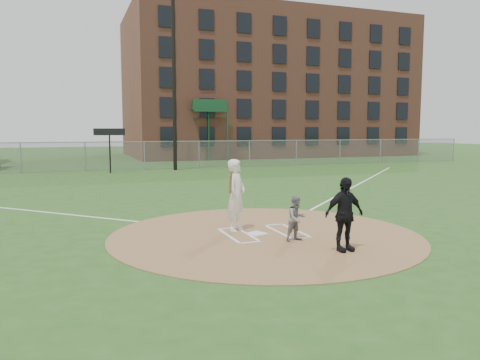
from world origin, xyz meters
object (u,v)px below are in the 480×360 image
object	(u,v)px
umpire	(344,214)
batter_at_plate	(236,195)
catcher	(297,218)
home_plate	(257,234)

from	to	relation	value
umpire	batter_at_plate	bearing A→B (deg)	115.92
catcher	umpire	xyz separation A→B (m)	(0.58, -1.29, 0.29)
umpire	batter_at_plate	xyz separation A→B (m)	(-1.63, 2.96, 0.14)
home_plate	umpire	distance (m)	2.77
home_plate	umpire	bearing A→B (deg)	-61.13
catcher	batter_at_plate	xyz separation A→B (m)	(-1.05, 1.67, 0.43)
home_plate	umpire	size ratio (longest dim) A/B	0.26
catcher	home_plate	bearing A→B (deg)	112.15
umpire	batter_at_plate	size ratio (longest dim) A/B	0.86
home_plate	batter_at_plate	xyz separation A→B (m)	(-0.36, 0.65, 0.99)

